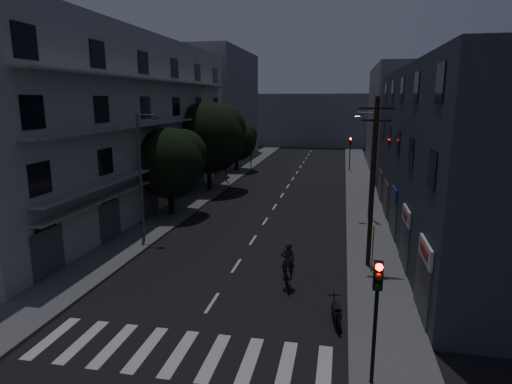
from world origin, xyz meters
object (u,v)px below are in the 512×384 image
(bus_stop_sign, at_px, (373,240))
(utility_pole, at_px, (373,180))
(motorcycle, at_px, (336,314))
(traffic_signal_near, at_px, (377,298))
(cyclist, at_px, (288,273))

(bus_stop_sign, bearing_deg, utility_pole, 99.37)
(bus_stop_sign, xyz_separation_m, motorcycle, (-1.73, -5.69, -1.42))
(traffic_signal_near, bearing_deg, motorcycle, 107.76)
(traffic_signal_near, distance_m, bus_stop_sign, 9.48)
(motorcycle, bearing_deg, bus_stop_sign, 62.21)
(traffic_signal_near, distance_m, motorcycle, 4.69)
(utility_pole, bearing_deg, motorcycle, -103.67)
(traffic_signal_near, relative_size, motorcycle, 2.25)
(traffic_signal_near, xyz_separation_m, bus_stop_sign, (0.54, 9.39, -1.21))
(cyclist, bearing_deg, traffic_signal_near, -76.19)
(motorcycle, bearing_deg, cyclist, 116.82)
(cyclist, bearing_deg, utility_pole, 27.01)
(traffic_signal_near, distance_m, cyclist, 8.00)
(utility_pole, distance_m, motorcycle, 8.04)
(motorcycle, xyz_separation_m, cyclist, (-2.38, 3.08, 0.32))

